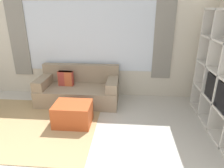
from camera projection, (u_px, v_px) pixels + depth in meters
wall_back at (90, 41)px, 4.75m from camera, size 6.84×0.11×2.70m
area_rug at (22, 124)px, 3.83m from camera, size 2.84×2.07×0.01m
couch_main at (79, 89)px, 4.70m from camera, size 1.84×0.89×0.83m
ottoman at (73, 114)px, 3.78m from camera, size 0.69×0.53×0.43m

